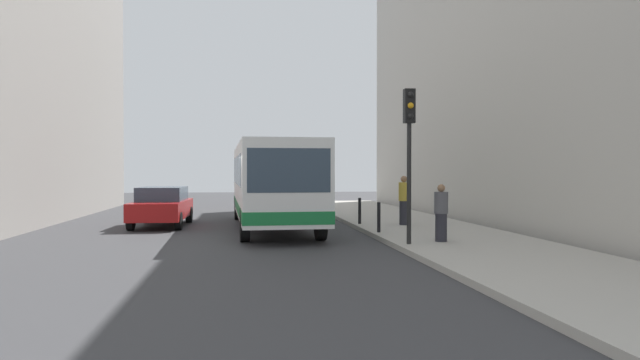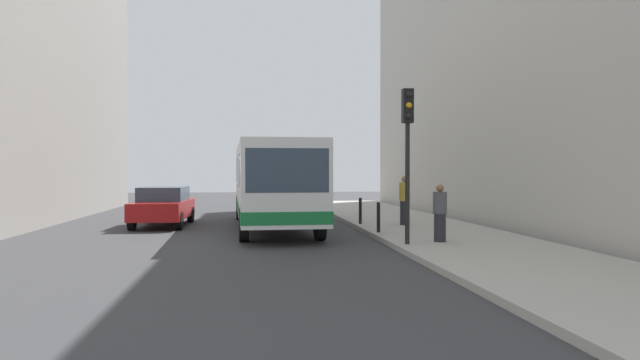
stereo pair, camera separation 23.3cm
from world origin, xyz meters
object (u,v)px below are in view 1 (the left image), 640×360
object	(u,v)px
car_beside_bus	(162,205)
bollard_mid	(360,211)
traffic_light	(409,136)
pedestrian_mid_sidewalk	(404,200)
bus	(272,181)
pedestrian_near_signal	(441,213)
bollard_near	(379,217)

from	to	relation	value
car_beside_bus	bollard_mid	size ratio (longest dim) A/B	4.70
car_beside_bus	traffic_light	distance (m)	10.77
car_beside_bus	pedestrian_mid_sidewalk	distance (m)	9.04
bus	traffic_light	distance (m)	7.23
bollard_mid	pedestrian_mid_sidewalk	bearing A→B (deg)	-22.48
bollard_mid	car_beside_bus	bearing A→B (deg)	166.99
bus	bollard_mid	bearing A→B (deg)	170.76
bollard_mid	pedestrian_near_signal	xyz separation A→B (m)	(1.13, -5.48, 0.30)
traffic_light	pedestrian_near_signal	size ratio (longest dim) A/B	2.61
traffic_light	pedestrian_mid_sidewalk	xyz separation A→B (m)	(1.39, 5.27, -1.97)
bus	bollard_mid	world-z (taller)	bus
pedestrian_near_signal	pedestrian_mid_sidewalk	xyz separation A→B (m)	(0.36, 4.87, 0.11)
traffic_light	pedestrian_mid_sidewalk	distance (m)	5.79
car_beside_bus	bollard_near	distance (m)	8.59
traffic_light	bollard_near	size ratio (longest dim) A/B	4.32
pedestrian_near_signal	bollard_near	bearing A→B (deg)	-125.92
car_beside_bus	pedestrian_mid_sidewalk	world-z (taller)	pedestrian_mid_sidewalk
car_beside_bus	bollard_near	size ratio (longest dim) A/B	4.70
car_beside_bus	pedestrian_mid_sidewalk	bearing A→B (deg)	167.35
bus	car_beside_bus	world-z (taller)	bus
bus	car_beside_bus	bearing A→B (deg)	-18.82
bus	pedestrian_mid_sidewalk	xyz separation A→B (m)	(4.68, -1.04, -0.69)
bus	bollard_near	bearing A→B (deg)	131.83
traffic_light	bus	bearing A→B (deg)	117.53
bus	car_beside_bus	xyz separation A→B (m)	(-4.06, 1.25, -0.94)
pedestrian_near_signal	bollard_mid	bearing A→B (deg)	-138.16
bollard_near	bollard_mid	world-z (taller)	same
bus	car_beside_bus	size ratio (longest dim) A/B	2.49
traffic_light	pedestrian_mid_sidewalk	bearing A→B (deg)	75.24
car_beside_bus	bus	bearing A→B (deg)	164.91
pedestrian_near_signal	car_beside_bus	bearing A→B (deg)	-100.29
car_beside_bus	bollard_mid	bearing A→B (deg)	169.03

